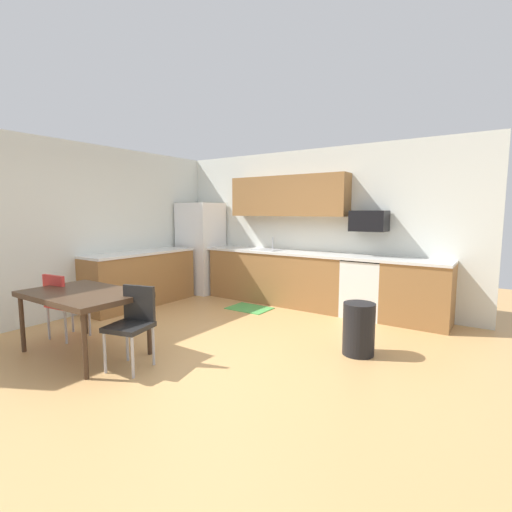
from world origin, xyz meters
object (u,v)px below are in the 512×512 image
(refrigerator, at_px, (201,248))
(chair_near_table, at_px, (133,320))
(oven_range, at_px, (365,287))
(dining_table, at_px, (83,297))
(trash_bin, at_px, (359,329))
(chair_far_side, at_px, (63,301))
(microwave, at_px, (369,221))

(refrigerator, height_order, chair_near_table, refrigerator)
(oven_range, bearing_deg, dining_table, -123.09)
(refrigerator, xyz_separation_m, chair_near_table, (1.95, -3.18, -0.40))
(trash_bin, bearing_deg, chair_near_table, -137.97)
(dining_table, xyz_separation_m, chair_far_side, (-0.66, 0.11, -0.16))
(chair_near_table, distance_m, chair_far_side, 1.44)
(microwave, bearing_deg, chair_near_table, -112.49)
(oven_range, distance_m, microwave, 1.04)
(chair_far_side, xyz_separation_m, trash_bin, (3.29, 1.62, -0.20))
(dining_table, xyz_separation_m, chair_near_table, (0.78, 0.07, -0.16))
(oven_range, height_order, microwave, microwave)
(chair_far_side, bearing_deg, trash_bin, 26.25)
(chair_near_table, xyz_separation_m, chair_far_side, (-1.44, 0.04, 0.00))
(microwave, relative_size, trash_bin, 0.90)
(microwave, distance_m, chair_near_table, 3.76)
(oven_range, height_order, chair_near_table, oven_range)
(refrigerator, bearing_deg, chair_near_table, -58.41)
(chair_far_side, bearing_deg, oven_range, 48.62)
(trash_bin, bearing_deg, refrigerator, 158.29)
(refrigerator, relative_size, chair_near_table, 2.12)
(oven_range, height_order, chair_far_side, oven_range)
(oven_range, relative_size, trash_bin, 1.52)
(dining_table, height_order, trash_bin, dining_table)
(microwave, relative_size, chair_far_side, 0.64)
(refrigerator, height_order, microwave, refrigerator)
(oven_range, distance_m, trash_bin, 1.67)
(dining_table, bearing_deg, chair_far_side, 170.24)
(refrigerator, xyz_separation_m, oven_range, (3.34, 0.08, -0.44))
(microwave, distance_m, chair_far_side, 4.47)
(refrigerator, height_order, trash_bin, refrigerator)
(refrigerator, bearing_deg, microwave, 3.08)
(chair_near_table, bearing_deg, microwave, 67.51)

